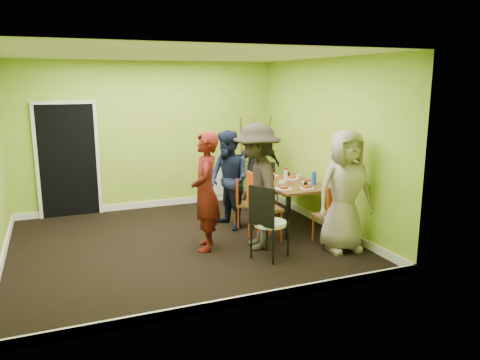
# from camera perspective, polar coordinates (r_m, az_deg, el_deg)

# --- Properties ---
(ground) EXTENTS (5.00, 5.00, 0.00)m
(ground) POSITION_cam_1_polar(r_m,az_deg,el_deg) (7.29, -7.05, -7.60)
(ground) COLOR black
(ground) RESTS_ON ground
(room_walls) EXTENTS (5.04, 4.54, 2.82)m
(room_walls) POSITION_cam_1_polar(r_m,az_deg,el_deg) (7.06, -7.53, 0.06)
(room_walls) COLOR #8BB02D
(room_walls) RESTS_ON ground
(dining_table) EXTENTS (0.90, 1.50, 0.75)m
(dining_table) POSITION_cam_1_polar(r_m,az_deg,el_deg) (7.97, 5.99, -0.66)
(dining_table) COLOR black
(dining_table) RESTS_ON ground
(chair_left_far) EXTENTS (0.41, 0.40, 0.85)m
(chair_left_far) POSITION_cam_1_polar(r_m,az_deg,el_deg) (7.86, 0.14, -2.41)
(chair_left_far) COLOR #E94A16
(chair_left_far) RESTS_ON ground
(chair_left_near) EXTENTS (0.45, 0.45, 1.08)m
(chair_left_near) POSITION_cam_1_polar(r_m,az_deg,el_deg) (7.18, 2.44, -2.77)
(chair_left_near) COLOR #E94A16
(chair_left_near) RESTS_ON ground
(chair_back_end) EXTENTS (0.44, 0.50, 0.92)m
(chair_back_end) POSITION_cam_1_polar(r_m,az_deg,el_deg) (8.81, 3.07, 0.35)
(chair_back_end) COLOR #E94A16
(chair_back_end) RESTS_ON ground
(chair_front_end) EXTENTS (0.42, 0.42, 0.92)m
(chair_front_end) POSITION_cam_1_polar(r_m,az_deg,el_deg) (7.15, 11.15, -3.77)
(chair_front_end) COLOR #E94A16
(chair_front_end) RESTS_ON ground
(chair_bentwood) EXTENTS (0.56, 0.56, 1.06)m
(chair_bentwood) POSITION_cam_1_polar(r_m,az_deg,el_deg) (6.44, 3.31, -4.74)
(chair_bentwood) COLOR black
(chair_bentwood) RESTS_ON ground
(easel) EXTENTS (0.70, 0.66, 1.75)m
(easel) POSITION_cam_1_polar(r_m,az_deg,el_deg) (9.48, 1.67, 2.49)
(easel) COLOR brown
(easel) RESTS_ON ground
(plate_near_left) EXTENTS (0.27, 0.27, 0.01)m
(plate_near_left) POSITION_cam_1_polar(r_m,az_deg,el_deg) (8.25, 3.31, 0.26)
(plate_near_left) COLOR white
(plate_near_left) RESTS_ON dining_table
(plate_near_right) EXTENTS (0.26, 0.26, 0.01)m
(plate_near_right) POSITION_cam_1_polar(r_m,az_deg,el_deg) (7.44, 5.33, -1.09)
(plate_near_right) COLOR white
(plate_near_right) RESTS_ON dining_table
(plate_far_back) EXTENTS (0.25, 0.25, 0.01)m
(plate_far_back) POSITION_cam_1_polar(r_m,az_deg,el_deg) (8.47, 3.88, 0.57)
(plate_far_back) COLOR white
(plate_far_back) RESTS_ON dining_table
(plate_far_front) EXTENTS (0.22, 0.22, 0.01)m
(plate_far_front) POSITION_cam_1_polar(r_m,az_deg,el_deg) (7.53, 8.16, -1.00)
(plate_far_front) COLOR white
(plate_far_front) RESTS_ON dining_table
(plate_wall_back) EXTENTS (0.24, 0.24, 0.01)m
(plate_wall_back) POSITION_cam_1_polar(r_m,az_deg,el_deg) (8.23, 6.37, 0.19)
(plate_wall_back) COLOR white
(plate_wall_back) RESTS_ON dining_table
(plate_wall_front) EXTENTS (0.21, 0.21, 0.01)m
(plate_wall_front) POSITION_cam_1_polar(r_m,az_deg,el_deg) (7.99, 8.33, -0.23)
(plate_wall_front) COLOR white
(plate_wall_front) RESTS_ON dining_table
(thermos) EXTENTS (0.06, 0.06, 0.23)m
(thermos) POSITION_cam_1_polar(r_m,az_deg,el_deg) (7.87, 5.60, 0.46)
(thermos) COLOR white
(thermos) RESTS_ON dining_table
(blue_bottle) EXTENTS (0.08, 0.08, 0.22)m
(blue_bottle) POSITION_cam_1_polar(r_m,az_deg,el_deg) (7.79, 8.99, 0.19)
(blue_bottle) COLOR blue
(blue_bottle) RESTS_ON dining_table
(orange_bottle) EXTENTS (0.04, 0.04, 0.08)m
(orange_bottle) POSITION_cam_1_polar(r_m,az_deg,el_deg) (8.00, 4.99, 0.11)
(orange_bottle) COLOR #E94A16
(orange_bottle) RESTS_ON dining_table
(glass_mid) EXTENTS (0.07, 0.07, 0.09)m
(glass_mid) POSITION_cam_1_polar(r_m,az_deg,el_deg) (8.08, 3.99, 0.29)
(glass_mid) COLOR black
(glass_mid) RESTS_ON dining_table
(glass_back) EXTENTS (0.06, 0.06, 0.10)m
(glass_back) POSITION_cam_1_polar(r_m,az_deg,el_deg) (8.31, 5.87, 0.62)
(glass_back) COLOR black
(glass_back) RESTS_ON dining_table
(glass_front) EXTENTS (0.06, 0.06, 0.10)m
(glass_front) POSITION_cam_1_polar(r_m,az_deg,el_deg) (7.59, 8.01, -0.56)
(glass_front) COLOR black
(glass_front) RESTS_ON dining_table
(cup_a) EXTENTS (0.13, 0.13, 0.10)m
(cup_a) POSITION_cam_1_polar(r_m,az_deg,el_deg) (7.65, 5.27, -0.36)
(cup_a) COLOR white
(cup_a) RESTS_ON dining_table
(cup_b) EXTENTS (0.09, 0.09, 0.09)m
(cup_b) POSITION_cam_1_polar(r_m,az_deg,el_deg) (8.17, 7.15, 0.34)
(cup_b) COLOR white
(cup_b) RESTS_ON dining_table
(person_standing) EXTENTS (0.60, 0.73, 1.73)m
(person_standing) POSITION_cam_1_polar(r_m,az_deg,el_deg) (6.78, -4.21, -1.43)
(person_standing) COLOR #52120E
(person_standing) RESTS_ON ground
(person_left_far) EXTENTS (0.79, 0.92, 1.64)m
(person_left_far) POSITION_cam_1_polar(r_m,az_deg,el_deg) (7.73, -1.41, -0.03)
(person_left_far) COLOR black
(person_left_far) RESTS_ON ground
(person_left_near) EXTENTS (0.91, 1.31, 1.85)m
(person_left_near) POSITION_cam_1_polar(r_m,az_deg,el_deg) (6.81, 2.08, -0.82)
(person_left_near) COLOR black
(person_left_near) RESTS_ON ground
(person_back_end) EXTENTS (1.01, 0.52, 1.65)m
(person_back_end) POSITION_cam_1_polar(r_m,az_deg,el_deg) (8.87, 2.15, 1.58)
(person_back_end) COLOR black
(person_back_end) RESTS_ON ground
(person_front_end) EXTENTS (0.90, 0.63, 1.77)m
(person_front_end) POSITION_cam_1_polar(r_m,az_deg,el_deg) (6.88, 12.67, -1.33)
(person_front_end) COLOR gray
(person_front_end) RESTS_ON ground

